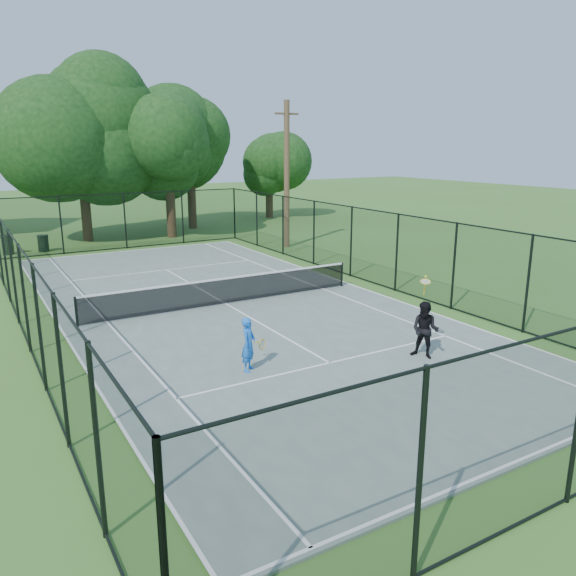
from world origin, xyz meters
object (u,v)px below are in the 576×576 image
utility_pole (287,174)px  trash_bin_right (43,243)px  trash_bin_left (8,244)px  player_black (425,330)px  tennis_net (226,290)px  player_blue (249,344)px

utility_pole → trash_bin_right: bearing=155.7°
trash_bin_right → trash_bin_left: bearing=178.6°
trash_bin_left → utility_pole: bearing=-21.7°
trash_bin_left → player_black: player_black is taller
tennis_net → utility_pole: size_ratio=1.30×
player_blue → trash_bin_right: bearing=95.8°
player_black → utility_pole: bearing=71.7°
player_black → trash_bin_right: bearing=106.5°
utility_pole → player_blue: utility_pole is taller
trash_bin_right → tennis_net: bearing=-74.3°
trash_bin_left → trash_bin_right: size_ratio=1.17×
tennis_net → player_blue: (-1.99, -5.76, 0.16)m
trash_bin_right → player_blue: 20.19m
utility_pole → player_black: size_ratio=3.77×
trash_bin_right → player_blue: (2.04, -20.09, 0.30)m
trash_bin_right → player_black: bearing=-73.5°
tennis_net → trash_bin_left: size_ratio=9.83×
tennis_net → player_blue: bearing=-109.1°
tennis_net → utility_pole: bearing=49.2°
utility_pole → player_black: bearing=-108.3°
tennis_net → trash_bin_right: size_ratio=11.53×
trash_bin_right → player_blue: player_blue is taller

